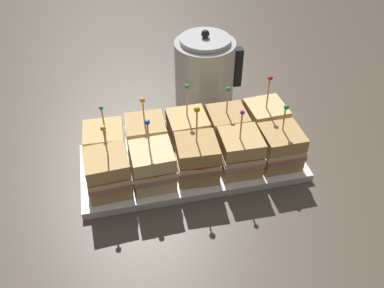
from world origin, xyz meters
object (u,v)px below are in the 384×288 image
at_px(sandwich_front_right, 240,152).
at_px(sandwich_front_far_left, 108,173).
at_px(kettle_steel, 205,72).
at_px(sandwich_front_far_right, 280,147).
at_px(sandwich_back_center, 187,132).
at_px(sandwich_back_left, 146,138).
at_px(sandwich_front_left, 153,166).
at_px(sandwich_front_center, 196,159).
at_px(sandwich_back_right, 227,127).
at_px(sandwich_back_far_right, 265,121).
at_px(sandwich_back_far_left, 105,145).
at_px(serving_platter, 192,163).

bearing_deg(sandwich_front_right, sandwich_front_far_left, -179.75).
bearing_deg(kettle_steel, sandwich_front_far_right, -71.40).
distance_m(sandwich_back_center, kettle_steel, 0.21).
bearing_deg(sandwich_back_left, kettle_steel, 46.88).
bearing_deg(kettle_steel, sandwich_front_left, -122.24).
bearing_deg(sandwich_back_center, sandwich_front_center, -89.52).
distance_m(sandwich_front_left, sandwich_front_far_right, 0.27).
bearing_deg(sandwich_front_far_right, sandwich_front_far_left, -179.88).
height_order(sandwich_back_center, sandwich_back_right, sandwich_back_center).
xyz_separation_m(sandwich_front_center, sandwich_back_far_right, (0.18, 0.09, -0.00)).
height_order(sandwich_front_right, sandwich_back_right, sandwich_front_right).
distance_m(sandwich_front_far_left, sandwich_back_far_right, 0.37).
relative_size(sandwich_front_right, sandwich_back_far_left, 1.07).
relative_size(sandwich_back_right, kettle_steel, 0.72).
xyz_separation_m(sandwich_back_right, kettle_steel, (-0.00, 0.19, 0.03)).
height_order(sandwich_back_far_left, sandwich_back_left, sandwich_back_left).
height_order(sandwich_back_far_right, kettle_steel, kettle_steel).
relative_size(sandwich_front_far_left, sandwich_front_far_right, 1.09).
relative_size(sandwich_front_far_left, kettle_steel, 0.76).
height_order(sandwich_front_far_left, sandwich_front_center, sandwich_front_center).
bearing_deg(sandwich_back_far_right, sandwich_front_left, -161.53).
relative_size(sandwich_back_left, sandwich_back_center, 0.90).
distance_m(sandwich_front_left, sandwich_front_center, 0.09).
distance_m(sandwich_front_center, sandwich_back_center, 0.09).
relative_size(sandwich_front_right, kettle_steel, 0.75).
bearing_deg(sandwich_back_left, serving_platter, -25.78).
xyz_separation_m(sandwich_front_far_left, sandwich_front_right, (0.27, 0.00, -0.00)).
bearing_deg(sandwich_back_right, sandwich_back_center, -179.53).
xyz_separation_m(serving_platter, sandwich_front_left, (-0.09, -0.05, 0.05)).
distance_m(sandwich_front_far_right, sandwich_back_left, 0.29).
distance_m(sandwich_front_right, sandwich_back_center, 0.13).
height_order(serving_platter, sandwich_back_left, sandwich_back_left).
bearing_deg(sandwich_front_far_left, sandwich_front_left, -0.21).
xyz_separation_m(serving_platter, kettle_steel, (0.09, 0.24, 0.08)).
relative_size(sandwich_front_center, sandwich_back_far_right, 1.02).
xyz_separation_m(sandwich_front_center, sandwich_front_far_right, (0.18, -0.00, -0.00)).
bearing_deg(sandwich_front_center, sandwich_front_far_left, -179.33).
distance_m(sandwich_front_center, sandwich_front_far_right, 0.18).
xyz_separation_m(sandwich_front_far_left, sandwich_back_far_left, (-0.00, 0.09, -0.00)).
bearing_deg(serving_platter, kettle_steel, 69.79).
height_order(serving_platter, sandwich_back_center, sandwich_back_center).
height_order(serving_platter, sandwich_back_far_right, sandwich_back_far_right).
bearing_deg(sandwich_back_center, sandwich_back_right, 0.47).
distance_m(serving_platter, sandwich_front_left, 0.12).
xyz_separation_m(sandwich_front_right, sandwich_back_center, (-0.09, 0.09, 0.00)).
xyz_separation_m(serving_platter, sandwich_front_far_right, (0.18, -0.05, 0.05)).
bearing_deg(sandwich_front_far_right, kettle_steel, 108.60).
height_order(sandwich_back_center, sandwich_back_far_right, sandwich_back_far_right).
bearing_deg(sandwich_front_left, sandwich_front_far_left, 179.79).
relative_size(sandwich_back_left, kettle_steel, 0.72).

